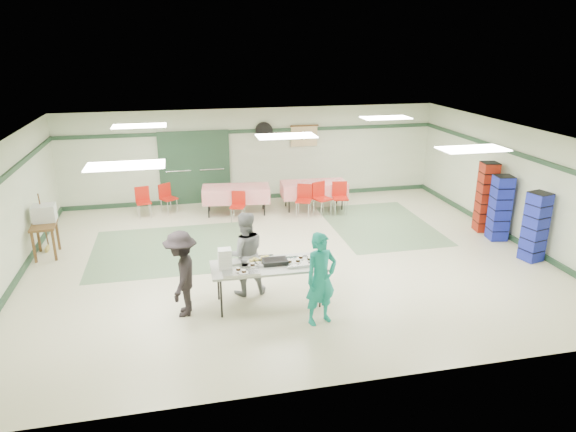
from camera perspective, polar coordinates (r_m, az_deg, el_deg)
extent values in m
plane|color=beige|center=(11.36, -0.18, -4.56)|extent=(11.00, 11.00, 0.00)
plane|color=silver|center=(10.57, -0.20, 8.98)|extent=(11.00, 11.00, 0.00)
plane|color=beige|center=(15.18, -3.81, 6.82)|extent=(11.00, 0.00, 11.00)
plane|color=beige|center=(6.87, 7.86, -8.83)|extent=(11.00, 0.00, 11.00)
plane|color=beige|center=(11.17, -28.97, -0.05)|extent=(0.00, 9.00, 9.00)
plane|color=beige|center=(13.15, 23.98, 3.30)|extent=(0.00, 9.00, 9.00)
cube|color=#213C28|center=(15.02, -3.85, 9.41)|extent=(11.00, 0.06, 0.10)
cube|color=#213C28|center=(15.47, -3.69, 2.12)|extent=(11.00, 0.06, 0.12)
cube|color=#213C28|center=(10.98, -29.39, 3.42)|extent=(0.06, 9.00, 0.10)
cube|color=#213C28|center=(11.59, -27.82, -6.08)|extent=(0.06, 9.00, 0.12)
cube|color=#213C28|center=(12.98, 24.28, 6.27)|extent=(0.06, 9.00, 0.10)
cube|color=#213C28|center=(13.51, 23.15, -1.97)|extent=(0.06, 9.00, 0.12)
cube|color=#5E7C5A|center=(12.07, -12.92, -3.59)|extent=(3.50, 3.00, 0.01)
cube|color=#5E7C5A|center=(13.49, 10.15, -0.97)|extent=(2.50, 3.50, 0.01)
cube|color=gray|center=(15.03, -12.09, 5.14)|extent=(0.90, 0.06, 2.10)
cube|color=gray|center=(15.06, -8.47, 5.38)|extent=(0.90, 0.06, 2.10)
cube|color=#213C28|center=(15.02, -10.30, 5.25)|extent=(2.00, 0.03, 2.15)
cylinder|color=black|center=(15.04, -2.68, 9.44)|extent=(0.50, 0.10, 0.50)
cube|color=#CFB081|center=(15.32, 1.81, 8.87)|extent=(0.80, 0.02, 0.60)
cube|color=#B7B7B2|center=(9.14, -2.22, -5.56)|extent=(2.03, 0.83, 0.04)
cylinder|color=black|center=(8.93, -7.42, -9.08)|extent=(0.04, 0.04, 0.72)
cylinder|color=black|center=(9.19, 3.59, -8.07)|extent=(0.04, 0.04, 0.72)
cylinder|color=black|center=(9.51, -7.76, -7.25)|extent=(0.04, 0.04, 0.72)
cylinder|color=black|center=(9.76, 2.57, -6.37)|extent=(0.04, 0.04, 0.72)
cube|color=silver|center=(9.22, 1.52, -5.12)|extent=(0.61, 0.47, 0.02)
cube|color=silver|center=(9.24, -3.32, -5.10)|extent=(0.63, 0.48, 0.02)
cube|color=silver|center=(8.91, -5.30, -6.09)|extent=(0.63, 0.48, 0.02)
cube|color=black|center=(9.17, -1.47, -5.07)|extent=(0.45, 0.28, 0.08)
cube|color=white|center=(8.99, -7.02, -4.75)|extent=(0.23, 0.21, 0.36)
imported|color=#148F82|center=(8.55, 3.68, -6.98)|extent=(0.67, 0.54, 1.60)
imported|color=gray|center=(9.53, -4.83, -4.18)|extent=(0.81, 0.65, 1.60)
imported|color=black|center=(8.98, -11.72, -6.30)|extent=(0.72, 1.06, 1.52)
cube|color=red|center=(14.43, 2.90, 3.70)|extent=(1.85, 0.89, 0.05)
cube|color=red|center=(14.48, 2.89, 2.98)|extent=(1.85, 0.91, 0.40)
cylinder|color=black|center=(14.12, 0.13, 1.77)|extent=(0.04, 0.04, 0.72)
cylinder|color=black|center=(14.42, 6.05, 2.04)|extent=(0.04, 0.04, 0.72)
cylinder|color=black|center=(14.69, -0.25, 2.46)|extent=(0.04, 0.04, 0.72)
cylinder|color=black|center=(14.98, 5.47, 2.71)|extent=(0.04, 0.04, 0.72)
cube|color=red|center=(14.03, -5.82, 3.18)|extent=(1.87, 0.96, 0.05)
cube|color=red|center=(14.08, -5.79, 2.44)|extent=(1.87, 0.98, 0.40)
cylinder|color=black|center=(13.87, -8.85, 1.22)|extent=(0.04, 0.04, 0.72)
cylinder|color=black|center=(13.88, -2.65, 1.44)|extent=(0.04, 0.04, 0.72)
cylinder|color=black|center=(14.44, -8.77, 1.94)|extent=(0.04, 0.04, 0.72)
cylinder|color=black|center=(14.45, -2.81, 2.16)|extent=(0.04, 0.04, 0.72)
cube|color=#AD110D|center=(13.93, 3.86, 1.91)|extent=(0.55, 0.55, 0.04)
cube|color=#AD110D|center=(14.00, 3.40, 3.00)|extent=(0.40, 0.20, 0.42)
cylinder|color=silver|center=(13.78, 3.73, 0.68)|extent=(0.02, 0.02, 0.44)
cylinder|color=silver|center=(13.98, 4.80, 0.92)|extent=(0.02, 0.02, 0.44)
cylinder|color=silver|center=(14.02, 2.88, 1.03)|extent=(0.02, 0.02, 0.44)
cylinder|color=silver|center=(14.22, 3.94, 1.26)|extent=(0.02, 0.02, 0.44)
cube|color=#AD110D|center=(13.80, 1.73, 1.71)|extent=(0.52, 0.52, 0.04)
cube|color=#AD110D|center=(13.91, 1.85, 2.80)|extent=(0.39, 0.19, 0.40)
cylinder|color=silver|center=(13.74, 0.96, 0.63)|extent=(0.02, 0.02, 0.42)
cylinder|color=silver|center=(13.70, 2.29, 0.55)|extent=(0.02, 0.02, 0.42)
cylinder|color=silver|center=(14.04, 1.17, 1.03)|extent=(0.02, 0.02, 0.42)
cylinder|color=silver|center=(14.00, 2.47, 0.96)|extent=(0.02, 0.02, 0.42)
cube|color=#AD110D|center=(14.08, 5.83, 1.98)|extent=(0.46, 0.46, 0.04)
cube|color=#AD110D|center=(14.18, 5.74, 3.06)|extent=(0.41, 0.10, 0.40)
cylinder|color=silver|center=(13.97, 5.26, 0.86)|extent=(0.02, 0.02, 0.43)
cylinder|color=silver|center=(14.02, 6.56, 0.89)|extent=(0.02, 0.02, 0.43)
cylinder|color=silver|center=(14.27, 5.05, 1.27)|extent=(0.02, 0.02, 0.43)
cylinder|color=silver|center=(14.32, 6.33, 1.29)|extent=(0.02, 0.02, 0.43)
cube|color=#AD110D|center=(13.51, -5.62, 1.05)|extent=(0.46, 0.46, 0.04)
cube|color=#AD110D|center=(13.60, -5.50, 2.06)|extent=(0.36, 0.15, 0.36)
cylinder|color=silver|center=(13.47, -6.32, 0.03)|extent=(0.02, 0.02, 0.38)
cylinder|color=silver|center=(13.41, -5.11, -0.01)|extent=(0.02, 0.02, 0.38)
cylinder|color=silver|center=(13.73, -6.06, 0.42)|extent=(0.02, 0.02, 0.38)
cylinder|color=silver|center=(13.68, -4.87, 0.38)|extent=(0.02, 0.02, 0.38)
cube|color=#AD110D|center=(14.43, -13.11, 1.88)|extent=(0.53, 0.53, 0.04)
cube|color=#AD110D|center=(14.51, -13.56, 2.80)|extent=(0.33, 0.25, 0.38)
cylinder|color=silver|center=(14.29, -13.19, 0.80)|extent=(0.02, 0.02, 0.40)
cylinder|color=silver|center=(14.45, -12.21, 1.08)|extent=(0.02, 0.02, 0.40)
cylinder|color=silver|center=(14.53, -13.88, 1.04)|extent=(0.02, 0.02, 0.40)
cylinder|color=silver|center=(14.69, -12.91, 1.32)|extent=(0.02, 0.02, 0.40)
cube|color=#AD110D|center=(14.27, -15.74, 1.46)|extent=(0.44, 0.44, 0.04)
cube|color=#AD110D|center=(14.37, -15.91, 2.44)|extent=(0.38, 0.11, 0.38)
cylinder|color=silver|center=(14.17, -16.18, 0.38)|extent=(0.02, 0.02, 0.40)
cylinder|color=silver|center=(14.21, -14.97, 0.53)|extent=(0.02, 0.02, 0.40)
cylinder|color=silver|center=(14.46, -16.34, 0.73)|extent=(0.02, 0.02, 0.40)
cylinder|color=silver|center=(14.49, -15.16, 0.88)|extent=(0.02, 0.02, 0.40)
cube|color=#1A23A0|center=(13.08, 22.49, 0.82)|extent=(0.46, 0.46, 1.57)
cube|color=maroon|center=(13.52, 21.14, 1.96)|extent=(0.44, 0.44, 1.75)
cube|color=#1A23A0|center=(12.13, 25.78, -1.11)|extent=(0.47, 0.47, 1.53)
cube|color=brown|center=(12.35, -25.52, -0.94)|extent=(0.56, 0.81, 0.05)
cube|color=brown|center=(12.21, -26.40, -3.14)|extent=(0.05, 0.05, 0.70)
cube|color=brown|center=(12.14, -24.55, -2.99)|extent=(0.05, 0.05, 0.70)
cube|color=brown|center=(12.80, -25.98, -2.11)|extent=(0.05, 0.05, 0.70)
cube|color=brown|center=(12.74, -24.21, -1.95)|extent=(0.05, 0.05, 0.70)
cube|color=#B9B9B4|center=(12.49, -25.45, 0.30)|extent=(0.49, 0.44, 0.37)
cylinder|color=brown|center=(12.71, -25.53, -0.52)|extent=(0.07, 0.22, 1.34)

